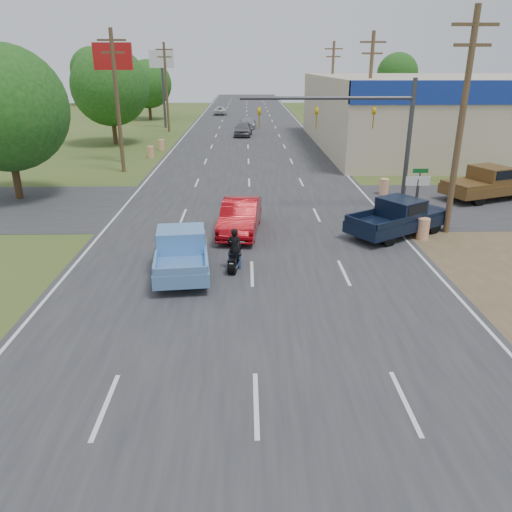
{
  "coord_description": "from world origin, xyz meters",
  "views": [
    {
      "loc": [
        -0.2,
        -9.88,
        7.64
      ],
      "look_at": [
        0.13,
        6.57,
        1.3
      ],
      "focal_mm": 35.0,
      "sensor_mm": 36.0,
      "label": 1
    }
  ],
  "objects_px": {
    "red_convertible": "(240,217)",
    "blue_pickup": "(182,249)",
    "distant_car_grey": "(243,129)",
    "motorcycle": "(235,259)",
    "distant_car_silver": "(248,123)",
    "rider": "(235,250)",
    "brown_pickup": "(489,183)",
    "distant_car_white": "(220,111)",
    "navy_pickup": "(400,216)"
  },
  "relations": [
    {
      "from": "rider",
      "to": "distant_car_silver",
      "type": "relative_size",
      "value": 0.34
    },
    {
      "from": "red_convertible",
      "to": "brown_pickup",
      "type": "distance_m",
      "value": 16.1
    },
    {
      "from": "brown_pickup",
      "to": "distant_car_white",
      "type": "relative_size",
      "value": 1.45
    },
    {
      "from": "red_convertible",
      "to": "distant_car_silver",
      "type": "distance_m",
      "value": 42.4
    },
    {
      "from": "motorcycle",
      "to": "blue_pickup",
      "type": "height_order",
      "value": "blue_pickup"
    },
    {
      "from": "motorcycle",
      "to": "brown_pickup",
      "type": "bearing_deg",
      "value": 45.15
    },
    {
      "from": "brown_pickup",
      "to": "distant_car_grey",
      "type": "relative_size",
      "value": 1.38
    },
    {
      "from": "rider",
      "to": "distant_car_grey",
      "type": "height_order",
      "value": "rider"
    },
    {
      "from": "brown_pickup",
      "to": "red_convertible",
      "type": "bearing_deg",
      "value": 91.04
    },
    {
      "from": "blue_pickup",
      "to": "distant_car_silver",
      "type": "bearing_deg",
      "value": 80.4
    },
    {
      "from": "distant_car_grey",
      "to": "distant_car_silver",
      "type": "relative_size",
      "value": 1.0
    },
    {
      "from": "rider",
      "to": "distant_car_silver",
      "type": "height_order",
      "value": "rider"
    },
    {
      "from": "distant_car_grey",
      "to": "distant_car_white",
      "type": "height_order",
      "value": "distant_car_grey"
    },
    {
      "from": "distant_car_white",
      "to": "rider",
      "type": "bearing_deg",
      "value": 92.44
    },
    {
      "from": "motorcycle",
      "to": "brown_pickup",
      "type": "relative_size",
      "value": 0.29
    },
    {
      "from": "motorcycle",
      "to": "distant_car_silver",
      "type": "bearing_deg",
      "value": 98.52
    },
    {
      "from": "blue_pickup",
      "to": "navy_pickup",
      "type": "distance_m",
      "value": 10.73
    },
    {
      "from": "navy_pickup",
      "to": "distant_car_white",
      "type": "height_order",
      "value": "navy_pickup"
    },
    {
      "from": "motorcycle",
      "to": "distant_car_silver",
      "type": "distance_m",
      "value": 47.03
    },
    {
      "from": "distant_car_silver",
      "to": "distant_car_white",
      "type": "bearing_deg",
      "value": 106.5
    },
    {
      "from": "red_convertible",
      "to": "blue_pickup",
      "type": "height_order",
      "value": "blue_pickup"
    },
    {
      "from": "red_convertible",
      "to": "distant_car_white",
      "type": "xyz_separation_m",
      "value": [
        -3.79,
        60.37,
        -0.19
      ]
    },
    {
      "from": "motorcycle",
      "to": "distant_car_silver",
      "type": "relative_size",
      "value": 0.4
    },
    {
      "from": "distant_car_white",
      "to": "motorcycle",
      "type": "bearing_deg",
      "value": 92.44
    },
    {
      "from": "motorcycle",
      "to": "brown_pickup",
      "type": "height_order",
      "value": "brown_pickup"
    },
    {
      "from": "blue_pickup",
      "to": "distant_car_grey",
      "type": "xyz_separation_m",
      "value": [
        2.26,
        39.36,
        -0.08
      ]
    },
    {
      "from": "motorcycle",
      "to": "brown_pickup",
      "type": "distance_m",
      "value": 18.54
    },
    {
      "from": "distant_car_grey",
      "to": "distant_car_silver",
      "type": "height_order",
      "value": "distant_car_grey"
    },
    {
      "from": "motorcycle",
      "to": "rider",
      "type": "height_order",
      "value": "rider"
    },
    {
      "from": "distant_car_silver",
      "to": "distant_car_white",
      "type": "relative_size",
      "value": 1.05
    },
    {
      "from": "rider",
      "to": "distant_car_grey",
      "type": "relative_size",
      "value": 0.35
    },
    {
      "from": "distant_car_silver",
      "to": "blue_pickup",
      "type": "bearing_deg",
      "value": -90.62
    },
    {
      "from": "distant_car_grey",
      "to": "distant_car_white",
      "type": "distance_m",
      "value": 25.88
    },
    {
      "from": "motorcycle",
      "to": "distant_car_grey",
      "type": "height_order",
      "value": "distant_car_grey"
    },
    {
      "from": "red_convertible",
      "to": "brown_pickup",
      "type": "bearing_deg",
      "value": 28.61
    },
    {
      "from": "blue_pickup",
      "to": "motorcycle",
      "type": "bearing_deg",
      "value": -7.0
    },
    {
      "from": "rider",
      "to": "distant_car_silver",
      "type": "distance_m",
      "value": 47.0
    },
    {
      "from": "motorcycle",
      "to": "navy_pickup",
      "type": "height_order",
      "value": "navy_pickup"
    },
    {
      "from": "distant_car_grey",
      "to": "brown_pickup",
      "type": "bearing_deg",
      "value": -57.71
    },
    {
      "from": "navy_pickup",
      "to": "distant_car_white",
      "type": "distance_m",
      "value": 61.81
    },
    {
      "from": "brown_pickup",
      "to": "distant_car_silver",
      "type": "bearing_deg",
      "value": -0.02
    },
    {
      "from": "motorcycle",
      "to": "distant_car_grey",
      "type": "bearing_deg",
      "value": 99.19
    },
    {
      "from": "distant_car_grey",
      "to": "blue_pickup",
      "type": "bearing_deg",
      "value": -88.46
    },
    {
      "from": "navy_pickup",
      "to": "distant_car_grey",
      "type": "height_order",
      "value": "navy_pickup"
    },
    {
      "from": "distant_car_white",
      "to": "blue_pickup",
      "type": "bearing_deg",
      "value": 90.61
    },
    {
      "from": "blue_pickup",
      "to": "distant_car_white",
      "type": "relative_size",
      "value": 1.21
    },
    {
      "from": "distant_car_silver",
      "to": "motorcycle",
      "type": "bearing_deg",
      "value": -88.1
    },
    {
      "from": "blue_pickup",
      "to": "distant_car_white",
      "type": "xyz_separation_m",
      "value": [
        -1.53,
        64.97,
        -0.25
      ]
    },
    {
      "from": "blue_pickup",
      "to": "navy_pickup",
      "type": "height_order",
      "value": "navy_pickup"
    },
    {
      "from": "red_convertible",
      "to": "distant_car_grey",
      "type": "bearing_deg",
      "value": 96.03
    }
  ]
}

